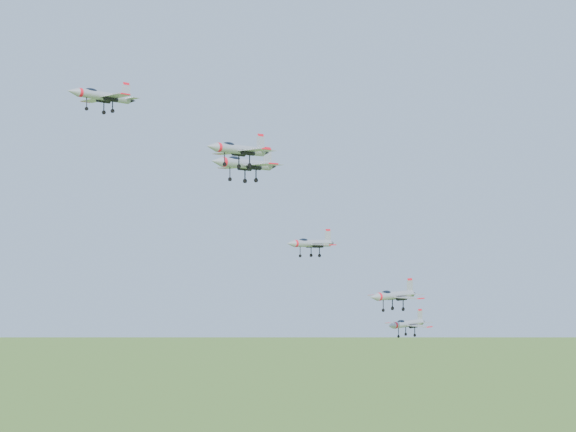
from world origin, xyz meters
TOP-DOWN VIEW (x-y plane):
  - jet_lead at (-18.16, 8.98)m, footprint 12.11×10.32m
  - jet_left_high at (2.73, 2.50)m, footprint 13.90×11.79m
  - jet_right_high at (-7.62, -15.40)m, footprint 11.18×9.50m
  - jet_left_low at (17.43, 6.15)m, footprint 11.37×9.56m
  - jet_right_low at (20.07, -12.90)m, footprint 11.24×9.50m
  - jet_trail at (31.93, -1.56)m, footprint 10.51×8.89m

SIDE VIEW (x-z plane):
  - jet_trail at x=31.93m, z-range 110.68..113.52m
  - jet_right_low at x=20.07m, z-range 116.60..119.63m
  - jet_left_low at x=17.43m, z-range 124.32..127.37m
  - jet_left_high at x=2.73m, z-range 136.56..140.33m
  - jet_right_high at x=-7.62m, z-range 136.95..139.98m
  - jet_lead at x=-18.16m, z-range 146.59..149.89m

